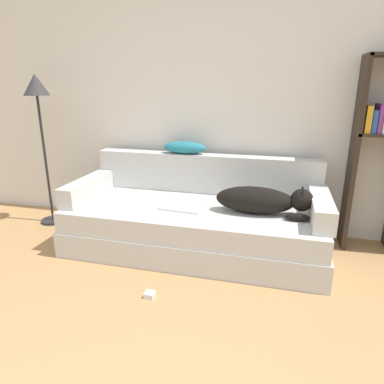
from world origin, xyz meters
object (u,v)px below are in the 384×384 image
(dog, at_px, (263,200))
(throw_pillow, at_px, (185,148))
(bookshelf, at_px, (379,144))
(floor_lamp, at_px, (38,105))
(laptop, at_px, (183,206))
(power_adapter, at_px, (150,295))
(couch, at_px, (195,227))

(dog, xyz_separation_m, throw_pillow, (-0.76, 0.45, 0.30))
(dog, height_order, bookshelf, bookshelf)
(dog, xyz_separation_m, bookshelf, (0.87, 0.45, 0.41))
(floor_lamp, bearing_deg, dog, -6.63)
(laptop, distance_m, bookshelf, 1.67)
(throw_pillow, height_order, bookshelf, bookshelf)
(laptop, bearing_deg, dog, 7.19)
(bookshelf, bearing_deg, power_adapter, -142.38)
(laptop, distance_m, throw_pillow, 0.63)
(couch, distance_m, dog, 0.64)
(bookshelf, distance_m, floor_lamp, 3.03)
(throw_pillow, height_order, floor_lamp, floor_lamp)
(bookshelf, relative_size, power_adapter, 24.59)
(couch, distance_m, laptop, 0.23)
(floor_lamp, bearing_deg, couch, -7.42)
(laptop, xyz_separation_m, throw_pillow, (-0.12, 0.47, 0.41))
(throw_pillow, xyz_separation_m, power_adapter, (0.09, -1.19, -0.79))
(couch, xyz_separation_m, bookshelf, (1.43, 0.41, 0.72))
(laptop, height_order, floor_lamp, floor_lamp)
(bookshelf, bearing_deg, throw_pillow, -179.83)
(couch, relative_size, bookshelf, 1.34)
(dog, xyz_separation_m, laptop, (-0.64, -0.03, -0.10))
(laptop, height_order, throw_pillow, throw_pillow)
(throw_pillow, relative_size, floor_lamp, 0.28)
(dog, bearing_deg, floor_lamp, 173.37)
(laptop, bearing_deg, bookshelf, 22.28)
(dog, height_order, floor_lamp, floor_lamp)
(couch, relative_size, dog, 2.86)
(couch, xyz_separation_m, floor_lamp, (-1.57, 0.21, 0.99))
(floor_lamp, bearing_deg, power_adapter, -34.15)
(laptop, bearing_deg, couch, 43.20)
(floor_lamp, distance_m, power_adapter, 2.11)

